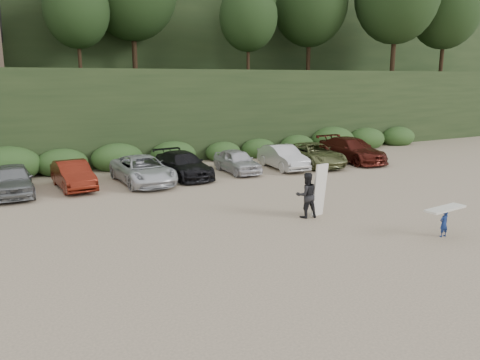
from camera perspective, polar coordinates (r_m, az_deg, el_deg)
ground at (r=17.26m, az=5.07°, el=-6.06°), size 120.00×120.00×0.00m
hillside_backdrop at (r=50.75m, az=-18.62°, el=18.26°), size 90.00×41.50×28.00m
parked_cars at (r=25.05m, az=-13.42°, el=1.14°), size 34.15×5.69×1.58m
child_surfer at (r=17.75m, az=23.66°, el=-4.14°), size 1.80×0.67×1.05m
adult_surfer at (r=18.66m, az=8.25°, el=-1.78°), size 1.37×0.84×2.14m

